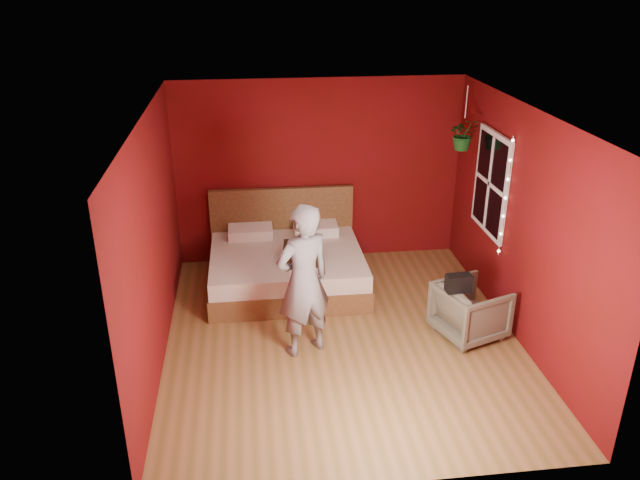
{
  "coord_description": "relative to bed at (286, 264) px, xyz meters",
  "views": [
    {
      "loc": [
        -0.99,
        -6.07,
        3.94
      ],
      "look_at": [
        -0.21,
        0.4,
        1.07
      ],
      "focal_mm": 35.0,
      "sensor_mm": 36.0,
      "label": 1
    }
  ],
  "objects": [
    {
      "name": "person",
      "position": [
        0.08,
        -1.64,
        0.58
      ],
      "size": [
        0.75,
        0.64,
        1.74
      ],
      "primitive_type": "imported",
      "rotation": [
        0.0,
        0.0,
        3.57
      ],
      "color": "slate",
      "rests_on": "ground"
    },
    {
      "name": "floor",
      "position": [
        0.54,
        -1.44,
        -0.29
      ],
      "size": [
        4.5,
        4.5,
        0.0
      ],
      "primitive_type": "plane",
      "color": "olive",
      "rests_on": "ground"
    },
    {
      "name": "room_walls",
      "position": [
        0.54,
        -1.44,
        1.39
      ],
      "size": [
        4.04,
        4.54,
        2.62
      ],
      "color": "maroon",
      "rests_on": "ground"
    },
    {
      "name": "handbag",
      "position": [
        1.79,
        -1.65,
        0.46
      ],
      "size": [
        0.29,
        0.16,
        0.2
      ],
      "primitive_type": "cube",
      "rotation": [
        0.0,
        0.0,
        0.07
      ],
      "color": "black",
      "rests_on": "armchair"
    },
    {
      "name": "throw_pillow",
      "position": [
        0.2,
        -0.34,
        0.3
      ],
      "size": [
        0.55,
        0.55,
        0.18
      ],
      "primitive_type": "cube",
      "rotation": [
        0.0,
        0.0,
        -0.1
      ],
      "color": "#301E10",
      "rests_on": "bed"
    },
    {
      "name": "window",
      "position": [
        2.5,
        -0.54,
        1.21
      ],
      "size": [
        0.05,
        0.97,
        1.27
      ],
      "color": "white",
      "rests_on": "room_walls"
    },
    {
      "name": "hanging_plant",
      "position": [
        2.29,
        -0.01,
        1.7
      ],
      "size": [
        0.38,
        0.33,
        0.81
      ],
      "color": "silver",
      "rests_on": "room_walls"
    },
    {
      "name": "fairy_lights",
      "position": [
        2.48,
        -1.06,
        1.21
      ],
      "size": [
        0.04,
        0.04,
        1.45
      ],
      "color": "silver",
      "rests_on": "room_walls"
    },
    {
      "name": "bed",
      "position": [
        0.0,
        0.0,
        0.0
      ],
      "size": [
        2.02,
        1.72,
        1.11
      ],
      "color": "brown",
      "rests_on": "ground"
    },
    {
      "name": "armchair",
      "position": [
        2.0,
        -1.55,
        0.03
      ],
      "size": [
        0.9,
        0.89,
        0.65
      ],
      "primitive_type": "imported",
      "rotation": [
        0.0,
        0.0,
        1.92
      ],
      "color": "#686452",
      "rests_on": "ground"
    }
  ]
}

